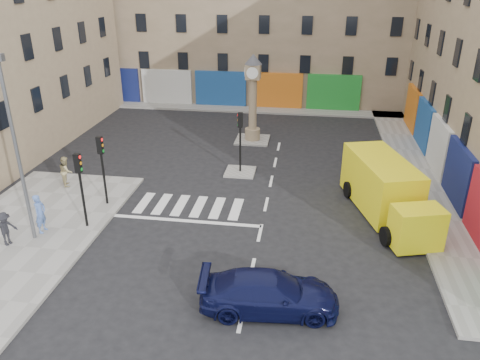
% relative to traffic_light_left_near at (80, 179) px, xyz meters
% --- Properties ---
extents(ground, '(120.00, 120.00, 0.00)m').
position_rel_traffic_light_left_near_xyz_m(ground, '(8.30, -0.20, -2.62)').
color(ground, black).
rests_on(ground, ground).
extents(sidewalk_left, '(7.00, 16.00, 0.15)m').
position_rel_traffic_light_left_near_xyz_m(sidewalk_left, '(-2.70, -2.20, -2.55)').
color(sidewalk_left, gray).
rests_on(sidewalk_left, ground).
extents(sidewalk_right, '(2.60, 30.00, 0.15)m').
position_rel_traffic_light_left_near_xyz_m(sidewalk_right, '(17.00, 9.80, -2.55)').
color(sidewalk_right, gray).
rests_on(sidewalk_right, ground).
extents(sidewalk_far, '(32.00, 2.40, 0.15)m').
position_rel_traffic_light_left_near_xyz_m(sidewalk_far, '(4.30, 22.00, -2.55)').
color(sidewalk_far, gray).
rests_on(sidewalk_far, ground).
extents(island_near, '(1.80, 1.80, 0.12)m').
position_rel_traffic_light_left_near_xyz_m(island_near, '(6.30, 7.80, -2.56)').
color(island_near, gray).
rests_on(island_near, ground).
extents(island_far, '(2.40, 2.40, 0.12)m').
position_rel_traffic_light_left_near_xyz_m(island_far, '(6.30, 13.80, -2.56)').
color(island_far, gray).
rests_on(island_far, ground).
extents(building_far, '(32.00, 10.00, 17.00)m').
position_rel_traffic_light_left_near_xyz_m(building_far, '(4.30, 27.80, 5.88)').
color(building_far, gray).
rests_on(building_far, ground).
extents(building_left, '(8.00, 20.00, 15.00)m').
position_rel_traffic_light_left_near_xyz_m(building_left, '(-10.70, 11.80, 4.88)').
color(building_left, '#947F61').
rests_on(building_left, ground).
extents(traffic_light_left_near, '(0.28, 0.22, 3.70)m').
position_rel_traffic_light_left_near_xyz_m(traffic_light_left_near, '(0.00, 0.00, 0.00)').
color(traffic_light_left_near, black).
rests_on(traffic_light_left_near, sidewalk_left).
extents(traffic_light_left_far, '(0.28, 0.22, 3.70)m').
position_rel_traffic_light_left_near_xyz_m(traffic_light_left_far, '(0.00, 2.40, 0.00)').
color(traffic_light_left_far, black).
rests_on(traffic_light_left_far, sidewalk_left).
extents(traffic_light_island, '(0.28, 0.22, 3.70)m').
position_rel_traffic_light_left_near_xyz_m(traffic_light_island, '(6.30, 7.80, -0.03)').
color(traffic_light_island, black).
rests_on(traffic_light_island, island_near).
extents(lamp_post, '(0.50, 0.25, 8.30)m').
position_rel_traffic_light_left_near_xyz_m(lamp_post, '(-1.90, -1.40, 2.17)').
color(lamp_post, '#595B60').
rests_on(lamp_post, sidewalk_left).
extents(clock_pillar, '(1.20, 1.20, 6.10)m').
position_rel_traffic_light_left_near_xyz_m(clock_pillar, '(6.30, 13.80, 0.93)').
color(clock_pillar, '#947F61').
rests_on(clock_pillar, island_far).
extents(navy_sedan, '(5.23, 2.54, 1.47)m').
position_rel_traffic_light_left_near_xyz_m(navy_sedan, '(9.22, -4.59, -1.89)').
color(navy_sedan, black).
rests_on(navy_sedan, ground).
extents(yellow_van, '(4.18, 7.74, 2.70)m').
position_rel_traffic_light_left_near_xyz_m(yellow_van, '(14.31, 3.63, -1.28)').
color(yellow_van, '#FFEE15').
rests_on(yellow_van, ground).
extents(pedestrian_blue, '(0.47, 0.70, 1.89)m').
position_rel_traffic_light_left_near_xyz_m(pedestrian_blue, '(-1.80, -0.81, -1.53)').
color(pedestrian_blue, '#5172B9').
rests_on(pedestrian_blue, sidewalk_left).
extents(pedestrian_tan, '(0.96, 1.04, 1.72)m').
position_rel_traffic_light_left_near_xyz_m(pedestrian_tan, '(-3.15, 4.26, -1.61)').
color(pedestrian_tan, tan).
rests_on(pedestrian_tan, sidewalk_left).
extents(pedestrian_dark, '(0.96, 1.18, 1.59)m').
position_rel_traffic_light_left_near_xyz_m(pedestrian_dark, '(-2.74, -2.12, -1.67)').
color(pedestrian_dark, black).
rests_on(pedestrian_dark, sidewalk_left).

